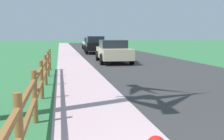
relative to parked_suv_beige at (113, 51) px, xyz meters
The scene contains 8 objects.
ground_plane 9.36m from the parked_suv_beige, 100.10° to the left, with size 120.00×120.00×0.00m, color #337142.
road_asphalt 11.37m from the parked_suv_beige, 80.54° to the left, with size 7.00×66.00×0.01m, color #333333.
curb_concrete 12.14m from the parked_suv_beige, 112.50° to the left, with size 6.00×66.00×0.01m, color #C0A1A6.
grass_verge 12.78m from the parked_suv_beige, 118.74° to the left, with size 5.00×66.00×0.00m, color #337142.
rail_fence 10.39m from the parked_suv_beige, 112.43° to the right, with size 0.11×12.75×1.09m.
parked_suv_beige is the anchor object (origin of this frame).
parked_car_black 8.86m from the parked_suv_beige, 90.33° to the left, with size 2.18×4.56×1.68m.
parked_car_white 16.56m from the parked_suv_beige, 88.68° to the left, with size 2.15×5.01×1.45m.
Camera 1 is at (-1.80, -1.34, 1.79)m, focal length 42.61 mm.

